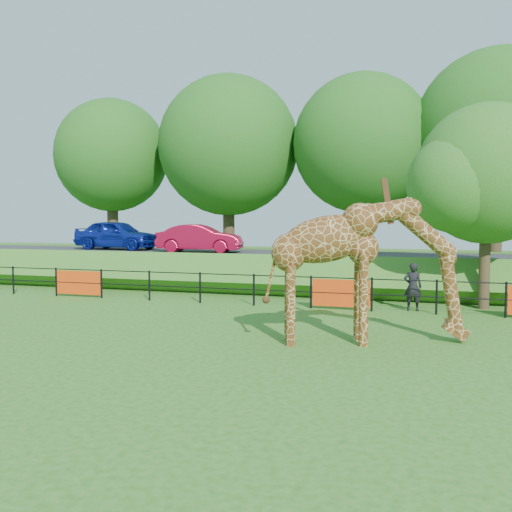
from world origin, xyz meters
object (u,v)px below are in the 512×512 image
(giraffe, at_px, (368,271))
(car_red, at_px, (200,238))
(tree_east, at_px, (490,179))
(visitor, at_px, (413,287))
(car_blue, at_px, (117,235))

(giraffe, distance_m, car_red, 13.56)
(giraffe, height_order, tree_east, tree_east)
(giraffe, height_order, visitor, giraffe)
(car_blue, distance_m, tree_east, 17.61)
(giraffe, distance_m, car_blue, 17.60)
(car_red, relative_size, tree_east, 0.57)
(tree_east, bearing_deg, giraffe, -116.97)
(car_red, bearing_deg, tree_east, -116.04)
(car_blue, bearing_deg, giraffe, -125.28)
(car_blue, height_order, visitor, car_blue)
(visitor, bearing_deg, giraffe, 79.63)
(giraffe, relative_size, visitor, 3.14)
(car_blue, distance_m, car_red, 4.90)
(car_blue, height_order, car_red, car_blue)
(giraffe, bearing_deg, tree_east, 45.10)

